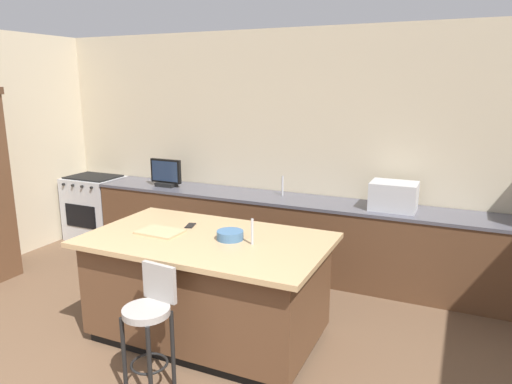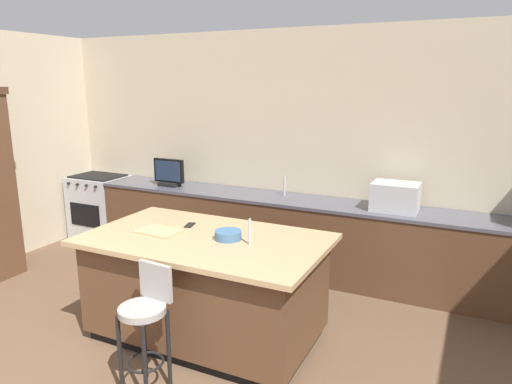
% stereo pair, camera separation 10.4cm
% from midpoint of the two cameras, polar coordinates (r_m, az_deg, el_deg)
% --- Properties ---
extents(wall_back, '(7.47, 0.12, 2.85)m').
position_cam_midpoint_polar(wall_back, '(5.73, 5.49, 5.08)').
color(wall_back, beige).
rests_on(wall_back, ground_plane).
extents(counter_back, '(5.23, 0.62, 0.91)m').
position_cam_midpoint_polar(counter_back, '(5.61, 3.64, -5.28)').
color(counter_back, brown).
rests_on(counter_back, ground_plane).
extents(kitchen_island, '(2.08, 1.22, 0.94)m').
position_cam_midpoint_polar(kitchen_island, '(4.22, -6.62, -11.46)').
color(kitchen_island, black).
rests_on(kitchen_island, ground_plane).
extents(range_oven, '(0.77, 0.63, 0.93)m').
position_cam_midpoint_polar(range_oven, '(7.19, -19.37, -1.80)').
color(range_oven, '#B7BABF').
rests_on(range_oven, ground_plane).
extents(microwave, '(0.48, 0.36, 0.30)m').
position_cam_midpoint_polar(microwave, '(5.17, 15.90, -0.47)').
color(microwave, '#B7BABF').
rests_on(microwave, counter_back).
extents(tv_monitor, '(0.44, 0.16, 0.36)m').
position_cam_midpoint_polar(tv_monitor, '(6.21, -11.41, 2.17)').
color(tv_monitor, black).
rests_on(tv_monitor, counter_back).
extents(sink_faucet_back, '(0.02, 0.02, 0.24)m').
position_cam_midpoint_polar(sink_faucet_back, '(5.60, 2.73, 0.76)').
color(sink_faucet_back, '#B2B2B7').
rests_on(sink_faucet_back, counter_back).
extents(sink_faucet_island, '(0.02, 0.02, 0.22)m').
position_cam_midpoint_polar(sink_faucet_island, '(3.82, -1.25, -4.87)').
color(sink_faucet_island, '#B2B2B7').
rests_on(sink_faucet_island, kitchen_island).
extents(bar_stool_center, '(0.34, 0.35, 0.96)m').
position_cam_midpoint_polar(bar_stool_center, '(3.57, -13.64, -14.92)').
color(bar_stool_center, gray).
rests_on(bar_stool_center, ground_plane).
extents(fruit_bowl, '(0.23, 0.23, 0.08)m').
position_cam_midpoint_polar(fruit_bowl, '(3.97, -3.94, -5.28)').
color(fruit_bowl, '#3F668C').
rests_on(fruit_bowl, kitchen_island).
extents(cell_phone, '(0.11, 0.16, 0.01)m').
position_cam_midpoint_polar(cell_phone, '(4.38, -8.68, -4.07)').
color(cell_phone, black).
rests_on(cell_phone, kitchen_island).
extents(cutting_board, '(0.40, 0.28, 0.02)m').
position_cam_midpoint_polar(cutting_board, '(4.24, -12.33, -4.77)').
color(cutting_board, tan).
rests_on(cutting_board, kitchen_island).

